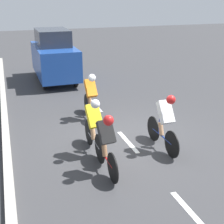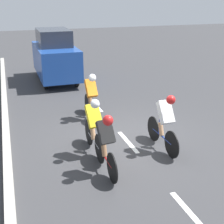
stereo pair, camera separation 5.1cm
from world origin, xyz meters
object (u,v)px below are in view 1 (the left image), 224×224
at_px(support_car, 54,56).
at_px(cyclist_white, 165,120).
at_px(cyclist_black, 106,141).
at_px(cyclist_yellow, 94,125).
at_px(cyclist_orange, 91,94).

bearing_deg(support_car, cyclist_white, 100.80).
height_order(cyclist_white, cyclist_black, cyclist_white).
distance_m(cyclist_yellow, cyclist_orange, 2.48).
distance_m(cyclist_yellow, support_car, 7.57).
height_order(cyclist_white, support_car, support_car).
relative_size(cyclist_orange, support_car, 0.42).
bearing_deg(cyclist_yellow, cyclist_orange, -103.66).
distance_m(cyclist_orange, cyclist_white, 3.00).
bearing_deg(cyclist_black, support_car, -91.78).
bearing_deg(cyclist_white, cyclist_orange, -66.48).
bearing_deg(support_car, cyclist_yellow, 87.92).
relative_size(cyclist_yellow, cyclist_white, 1.00).
height_order(cyclist_orange, support_car, support_car).
xyz_separation_m(cyclist_white, support_car, (1.51, -7.90, 0.34)).
height_order(cyclist_yellow, cyclist_orange, cyclist_yellow).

